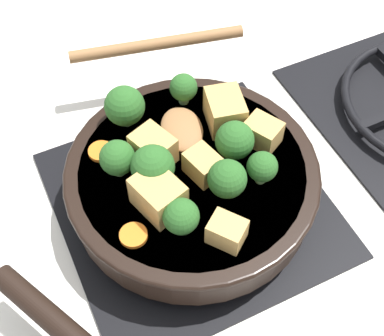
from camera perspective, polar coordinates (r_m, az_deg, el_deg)
ground_plane at (r=0.65m, az=-0.00°, el=-3.91°), size 2.40×2.40×0.00m
front_burner_grate at (r=0.64m, az=-0.00°, el=-3.34°), size 0.31×0.31×0.03m
skillet_pan at (r=0.61m, az=-0.15°, el=-1.34°), size 0.31×0.38×0.05m
wooden_spoon at (r=0.67m, az=-2.66°, el=9.52°), size 0.22×0.23×0.02m
tofu_cube_center_large at (r=0.59m, az=-4.16°, el=2.09°), size 0.05×0.05×0.04m
tofu_cube_near_handle at (r=0.53m, az=3.74°, el=-6.78°), size 0.05×0.04×0.03m
tofu_cube_east_chunk at (r=0.61m, az=7.36°, el=3.99°), size 0.05×0.05×0.03m
tofu_cube_west_chunk at (r=0.55m, az=-3.63°, el=-2.91°), size 0.06×0.05×0.04m
tofu_cube_back_piece at (r=0.57m, az=1.17°, el=0.31°), size 0.04×0.04×0.03m
tofu_cube_front_piece at (r=0.62m, az=3.53°, el=6.10°), size 0.06×0.05×0.04m
broccoli_floret_near_spoon at (r=0.61m, az=-7.20°, el=6.57°), size 0.05×0.05×0.05m
broccoli_floret_center_top at (r=0.53m, az=-1.18°, el=-5.21°), size 0.04×0.04×0.04m
broccoli_floret_east_rim at (r=0.57m, az=7.50°, el=0.09°), size 0.03×0.03×0.04m
broccoli_floret_west_rim at (r=0.56m, az=-4.18°, el=0.08°), size 0.05×0.05×0.05m
broccoli_floret_north_edge at (r=0.55m, az=3.77°, el=-1.19°), size 0.04×0.04×0.05m
broccoli_floret_south_cluster at (r=0.64m, az=-0.91°, el=8.54°), size 0.03×0.03×0.04m
broccoli_floret_mid_floret at (r=0.58m, az=4.57°, el=2.93°), size 0.04×0.04×0.05m
broccoli_floret_small_inner at (r=0.57m, az=-7.96°, el=1.05°), size 0.04×0.04×0.05m
carrot_slice_orange_thin at (r=0.61m, az=-9.69°, el=1.76°), size 0.03×0.03×0.01m
carrot_slice_near_center at (r=0.55m, az=-6.27°, el=-7.15°), size 0.03×0.03×0.01m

